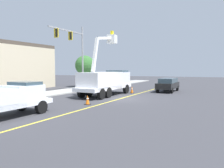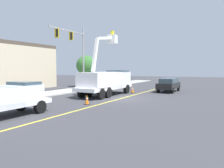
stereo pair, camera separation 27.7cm
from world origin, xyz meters
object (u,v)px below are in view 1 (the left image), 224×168
object	(u,v)px
traffic_cone_mid_front	(88,100)
traffic_signal_mast	(74,47)
utility_bucket_truck	(106,80)
traffic_cone_mid_rear	(132,90)
passing_minivan	(168,84)
service_pickup_truck	(5,99)

from	to	relation	value
traffic_cone_mid_front	traffic_signal_mast	size ratio (longest dim) A/B	0.10
utility_bucket_truck	traffic_cone_mid_rear	distance (m)	3.85
utility_bucket_truck	passing_minivan	xyz separation A→B (m)	(6.30, -5.64, -0.64)
utility_bucket_truck	service_pickup_truck	size ratio (longest dim) A/B	1.45
traffic_signal_mast	traffic_cone_mid_front	bearing A→B (deg)	-142.21
traffic_signal_mast	service_pickup_truck	bearing A→B (deg)	-164.00
passing_minivan	traffic_cone_mid_front	xyz separation A→B (m)	(-12.40, 4.59, -0.58)
service_pickup_truck	traffic_cone_mid_front	xyz separation A→B (m)	(5.95, -2.22, -0.73)
utility_bucket_truck	service_pickup_truck	world-z (taller)	utility_bucket_truck
traffic_cone_mid_rear	traffic_cone_mid_front	bearing A→B (deg)	174.50
traffic_cone_mid_front	traffic_cone_mid_rear	size ratio (longest dim) A/B	1.00
service_pickup_truck	traffic_signal_mast	xyz separation A→B (m)	(13.99, 4.01, 4.48)
utility_bucket_truck	traffic_cone_mid_rear	bearing A→B (deg)	-32.06
utility_bucket_truck	traffic_signal_mast	xyz separation A→B (m)	(1.93, 5.18, 3.98)
traffic_cone_mid_front	service_pickup_truck	bearing A→B (deg)	159.50
service_pickup_truck	traffic_signal_mast	size ratio (longest dim) A/B	0.69
passing_minivan	traffic_cone_mid_front	world-z (taller)	passing_minivan
traffic_cone_mid_rear	utility_bucket_truck	bearing A→B (deg)	147.94
utility_bucket_truck	service_pickup_truck	distance (m)	12.12
service_pickup_truck	passing_minivan	world-z (taller)	service_pickup_truck
traffic_signal_mast	traffic_cone_mid_rear	bearing A→B (deg)	-80.74
traffic_cone_mid_rear	traffic_signal_mast	world-z (taller)	traffic_signal_mast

